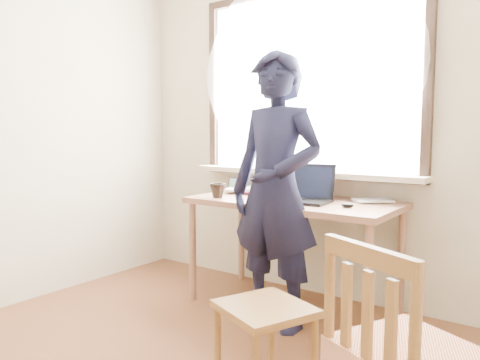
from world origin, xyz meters
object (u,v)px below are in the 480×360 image
Objects in this scene: mug_dark at (218,191)px; work_chair at (265,318)px; desk at (293,211)px; person at (276,191)px; laptop at (304,193)px; mug_white at (286,188)px.

mug_dark is 1.27m from work_chair.
person reaches higher than desk.
laptop is 0.31m from person.
desk reaches higher than work_chair.
work_chair is (0.90, -0.76, -0.47)m from mug_dark.
person is at bearing -9.86° from mug_dark.
mug_dark reaches higher than desk.
mug_dark is at bearing 172.56° from person.
laptop is at bearing 19.54° from mug_dark.
mug_dark is 0.55m from person.
mug_white is 0.57m from person.
laptop is 1.13m from work_chair.
person is (-0.36, 0.67, 0.52)m from work_chair.
desk is 0.55m from mug_dark.
work_chair is (0.32, -0.97, -0.48)m from laptop.
mug_dark is at bearing -160.46° from laptop.
desk is 11.57× the size of mug_white.
mug_white reaches higher than work_chair.
mug_white is at bearing 53.30° from mug_dark.
person is (0.06, -0.33, 0.18)m from desk.
laptop is at bearing -39.23° from mug_white.
mug_dark is (-0.32, -0.42, 0.00)m from mug_white.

